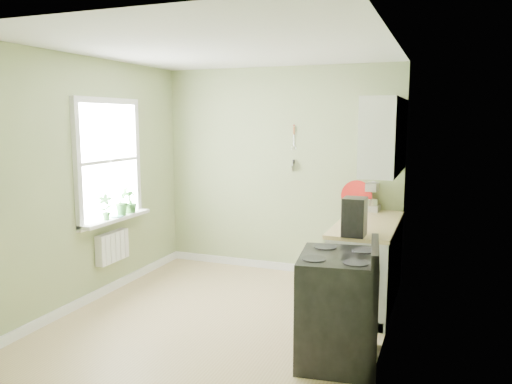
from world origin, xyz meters
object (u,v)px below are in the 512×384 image
(kettle, at_px, (356,210))
(coffee_maker, at_px, (354,218))
(stove, at_px, (338,307))
(stand_mixer, at_px, (373,197))

(kettle, bearing_deg, coffee_maker, -81.29)
(stove, xyz_separation_m, coffee_maker, (-0.02, 0.77, 0.62))
(kettle, bearing_deg, stand_mixer, 77.69)
(kettle, distance_m, coffee_maker, 0.93)
(stove, xyz_separation_m, kettle, (-0.16, 1.68, 0.53))
(stove, bearing_deg, stand_mixer, 91.20)
(stove, bearing_deg, kettle, 95.47)
(stand_mixer, height_order, coffee_maker, stand_mixer)
(coffee_maker, bearing_deg, stove, -88.43)
(stand_mixer, bearing_deg, kettle, -102.31)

